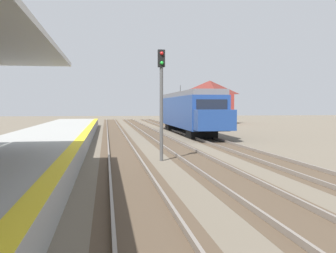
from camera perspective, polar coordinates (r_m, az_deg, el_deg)
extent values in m
cube|color=#999993|center=(15.67, -21.83, -5.12)|extent=(5.00, 80.00, 0.90)
cube|color=yellow|center=(15.26, -13.59, -3.49)|extent=(0.50, 80.00, 0.01)
cube|color=#4C3D2D|center=(19.30, -6.16, -4.80)|extent=(2.34, 120.00, 0.01)
cube|color=slate|center=(19.28, -8.30, -4.58)|extent=(0.08, 120.00, 0.15)
cube|color=slate|center=(19.34, -4.02, -4.54)|extent=(0.08, 120.00, 0.15)
cube|color=#4C3D2D|center=(19.75, 3.78, -4.61)|extent=(2.34, 120.00, 0.01)
cube|color=slate|center=(19.60, 1.72, -4.43)|extent=(0.08, 120.00, 0.15)
cube|color=slate|center=(19.91, 5.81, -4.33)|extent=(0.08, 120.00, 0.15)
cube|color=#4C3D2D|center=(20.75, 13.01, -4.32)|extent=(2.34, 120.00, 0.01)
cube|color=slate|center=(20.48, 11.14, -4.17)|extent=(0.08, 120.00, 0.15)
cube|color=slate|center=(21.02, 14.84, -4.03)|extent=(0.08, 120.00, 0.15)
cube|color=navy|center=(38.50, 2.72, 2.11)|extent=(2.90, 18.00, 2.70)
cube|color=slate|center=(38.52, 2.72, 4.45)|extent=(2.67, 18.00, 0.44)
cube|color=black|center=(29.72, 6.18, 2.66)|extent=(2.32, 0.06, 1.21)
cube|color=navy|center=(28.98, 6.57, 0.92)|extent=(2.78, 1.60, 1.49)
cube|color=black|center=(38.82, 4.84, 2.71)|extent=(0.04, 15.84, 0.86)
cylinder|color=#333333|center=(42.07, 1.75, 5.23)|extent=(0.06, 0.06, 0.90)
cube|color=black|center=(32.86, 4.74, -1.01)|extent=(2.18, 2.20, 0.72)
cube|color=black|center=(44.30, 1.21, 0.00)|extent=(2.18, 2.20, 0.72)
cylinder|color=#4C4C4C|center=(18.98, -0.94, 1.74)|extent=(0.16, 0.16, 4.40)
cube|color=black|center=(19.10, -0.94, 9.56)|extent=(0.32, 0.24, 0.80)
sphere|color=red|center=(18.99, -0.89, 10.27)|extent=(0.16, 0.16, 0.16)
sphere|color=green|center=(18.94, -0.88, 8.95)|extent=(0.16, 0.16, 0.16)
cube|color=maroon|center=(60.57, 5.90, 2.49)|extent=(6.00, 4.80, 4.40)
pyramid|color=maroon|center=(60.64, 5.91, 5.52)|extent=(6.60, 5.28, 2.00)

